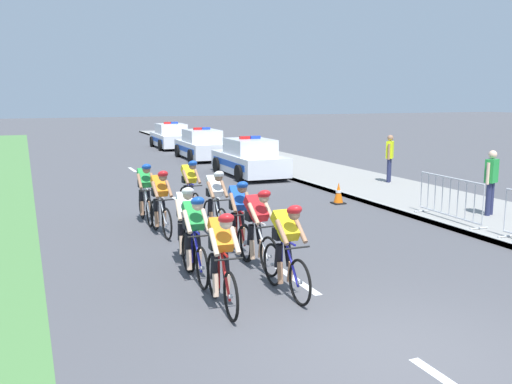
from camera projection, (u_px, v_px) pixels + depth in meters
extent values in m
plane|color=#4C4C51|center=(403.00, 352.00, 7.08)|extent=(160.00, 160.00, 0.00)
cube|color=gray|center=(330.00, 175.00, 22.40)|extent=(3.73, 60.00, 0.12)
cube|color=#9E9E99|center=(289.00, 177.00, 21.74)|extent=(0.16, 60.00, 0.13)
cube|color=white|center=(297.00, 280.00, 9.81)|extent=(0.14, 1.60, 0.01)
cube|color=white|center=(222.00, 230.00, 13.46)|extent=(0.14, 1.60, 0.01)
cube|color=white|center=(180.00, 201.00, 17.11)|extent=(0.14, 1.60, 0.01)
cube|color=white|center=(152.00, 183.00, 20.76)|extent=(0.14, 1.60, 0.01)
cube|color=white|center=(132.00, 170.00, 24.41)|extent=(0.14, 1.60, 0.01)
torus|color=black|center=(231.00, 296.00, 8.00)|extent=(0.09, 0.73, 0.72)
cylinder|color=#99999E|center=(231.00, 296.00, 8.00)|extent=(0.06, 0.06, 0.06)
torus|color=black|center=(213.00, 275.00, 8.93)|extent=(0.09, 0.73, 0.72)
cylinder|color=#99999E|center=(213.00, 275.00, 8.93)|extent=(0.06, 0.06, 0.06)
cylinder|color=#B21919|center=(222.00, 251.00, 8.33)|extent=(0.07, 0.55, 0.04)
cylinder|color=#B21919|center=(226.00, 276.00, 8.22)|extent=(0.07, 0.48, 0.63)
cylinder|color=#B21919|center=(219.00, 267.00, 8.56)|extent=(0.04, 0.04, 0.65)
cylinder|color=black|center=(229.00, 259.00, 8.00)|extent=(0.42, 0.06, 0.03)
cube|color=black|center=(219.00, 245.00, 8.51)|extent=(0.11, 0.23, 0.05)
cube|color=orange|center=(221.00, 234.00, 8.36)|extent=(0.31, 0.56, 0.47)
cube|color=black|center=(219.00, 243.00, 8.49)|extent=(0.29, 0.22, 0.18)
cylinder|color=black|center=(226.00, 265.00, 8.53)|extent=(0.12, 0.23, 0.40)
cylinder|color=beige|center=(227.00, 284.00, 8.50)|extent=(0.10, 0.16, 0.36)
cylinder|color=black|center=(214.00, 267.00, 8.47)|extent=(0.12, 0.18, 0.40)
cylinder|color=beige|center=(216.00, 285.00, 8.44)|extent=(0.10, 0.13, 0.36)
cylinder|color=beige|center=(235.00, 240.00, 8.21)|extent=(0.10, 0.41, 0.35)
cylinder|color=beige|center=(214.00, 242.00, 8.11)|extent=(0.10, 0.41, 0.35)
sphere|color=beige|center=(226.00, 223.00, 8.03)|extent=(0.19, 0.19, 0.19)
ellipsoid|color=red|center=(226.00, 219.00, 8.01)|extent=(0.25, 0.33, 0.24)
torus|color=black|center=(300.00, 282.00, 8.60)|extent=(0.05, 0.72, 0.72)
cylinder|color=#99999E|center=(300.00, 282.00, 8.60)|extent=(0.06, 0.06, 0.06)
torus|color=black|center=(273.00, 264.00, 9.51)|extent=(0.05, 0.72, 0.72)
cylinder|color=#99999E|center=(273.00, 264.00, 9.51)|extent=(0.06, 0.06, 0.06)
cylinder|color=#1E1E99|center=(287.00, 241.00, 8.92)|extent=(0.04, 0.55, 0.04)
cylinder|color=#1E1E99|center=(292.00, 264.00, 8.81)|extent=(0.04, 0.48, 0.63)
cylinder|color=#1E1E99|center=(282.00, 256.00, 9.15)|extent=(0.04, 0.04, 0.65)
cylinder|color=black|center=(297.00, 248.00, 8.60)|extent=(0.42, 0.03, 0.03)
cube|color=black|center=(282.00, 236.00, 9.09)|extent=(0.10, 0.22, 0.05)
cube|color=yellow|center=(285.00, 225.00, 8.95)|extent=(0.28, 0.55, 0.44)
cube|color=black|center=(282.00, 233.00, 9.08)|extent=(0.28, 0.20, 0.18)
cylinder|color=black|center=(288.00, 254.00, 9.12)|extent=(0.11, 0.22, 0.40)
cylinder|color=#9E7051|center=(290.00, 272.00, 9.10)|extent=(0.09, 0.15, 0.36)
cylinder|color=black|center=(278.00, 256.00, 9.06)|extent=(0.11, 0.17, 0.40)
cylinder|color=#9E7051|center=(280.00, 273.00, 9.03)|extent=(0.09, 0.12, 0.36)
cylinder|color=#9E7051|center=(301.00, 230.00, 8.82)|extent=(0.08, 0.40, 0.35)
cylinder|color=#9E7051|center=(282.00, 232.00, 8.70)|extent=(0.08, 0.40, 0.35)
sphere|color=#9E7051|center=(294.00, 214.00, 8.63)|extent=(0.19, 0.19, 0.19)
ellipsoid|color=red|center=(294.00, 210.00, 8.61)|extent=(0.23, 0.32, 0.24)
torus|color=black|center=(202.00, 268.00, 9.31)|extent=(0.06, 0.72, 0.72)
cylinder|color=#99999E|center=(202.00, 268.00, 9.31)|extent=(0.06, 0.06, 0.06)
torus|color=black|center=(187.00, 253.00, 10.23)|extent=(0.06, 0.72, 0.72)
cylinder|color=#99999E|center=(187.00, 253.00, 10.23)|extent=(0.06, 0.06, 0.06)
cylinder|color=#1E1E99|center=(195.00, 230.00, 9.63)|extent=(0.05, 0.55, 0.04)
cylinder|color=#1E1E99|center=(198.00, 251.00, 9.53)|extent=(0.05, 0.48, 0.63)
cylinder|color=#1E1E99|center=(192.00, 245.00, 9.87)|extent=(0.04, 0.04, 0.65)
cylinder|color=black|center=(200.00, 236.00, 9.32)|extent=(0.42, 0.04, 0.03)
cube|color=black|center=(192.00, 225.00, 9.81)|extent=(0.10, 0.22, 0.05)
cube|color=green|center=(193.00, 216.00, 9.66)|extent=(0.29, 0.55, 0.47)
cube|color=black|center=(192.00, 223.00, 9.80)|extent=(0.28, 0.21, 0.18)
cylinder|color=black|center=(198.00, 243.00, 9.84)|extent=(0.11, 0.23, 0.40)
cylinder|color=beige|center=(199.00, 259.00, 9.81)|extent=(0.09, 0.16, 0.36)
cylinder|color=black|center=(188.00, 244.00, 9.78)|extent=(0.11, 0.17, 0.40)
cylinder|color=beige|center=(189.00, 260.00, 9.75)|extent=(0.09, 0.12, 0.36)
cylinder|color=beige|center=(206.00, 220.00, 9.53)|extent=(0.08, 0.40, 0.35)
cylinder|color=beige|center=(187.00, 222.00, 9.42)|extent=(0.08, 0.40, 0.35)
sphere|color=beige|center=(198.00, 205.00, 9.35)|extent=(0.19, 0.19, 0.19)
ellipsoid|color=blue|center=(198.00, 201.00, 9.33)|extent=(0.24, 0.32, 0.24)
torus|color=black|center=(269.00, 257.00, 9.97)|extent=(0.10, 0.73, 0.72)
cylinder|color=#99999E|center=(269.00, 257.00, 9.97)|extent=(0.06, 0.06, 0.06)
torus|color=black|center=(245.00, 243.00, 10.85)|extent=(0.10, 0.73, 0.72)
cylinder|color=#99999E|center=(245.00, 243.00, 10.85)|extent=(0.06, 0.06, 0.06)
cylinder|color=white|center=(258.00, 222.00, 10.28)|extent=(0.07, 0.55, 0.04)
cylinder|color=white|center=(262.00, 241.00, 10.18)|extent=(0.07, 0.48, 0.63)
cylinder|color=white|center=(253.00, 236.00, 10.51)|extent=(0.04, 0.04, 0.65)
cylinder|color=black|center=(267.00, 227.00, 9.97)|extent=(0.42, 0.06, 0.03)
cube|color=black|center=(253.00, 218.00, 10.45)|extent=(0.12, 0.23, 0.05)
cube|color=red|center=(256.00, 208.00, 10.30)|extent=(0.32, 0.57, 0.45)
cube|color=black|center=(254.00, 216.00, 10.43)|extent=(0.29, 0.22, 0.18)
cylinder|color=black|center=(259.00, 234.00, 10.49)|extent=(0.13, 0.23, 0.40)
cylinder|color=tan|center=(261.00, 249.00, 10.46)|extent=(0.10, 0.16, 0.36)
cylinder|color=black|center=(250.00, 235.00, 10.41)|extent=(0.12, 0.18, 0.40)
cylinder|color=tan|center=(252.00, 250.00, 10.38)|extent=(0.10, 0.13, 0.36)
cylinder|color=tan|center=(270.00, 212.00, 10.19)|extent=(0.10, 0.41, 0.35)
cylinder|color=tan|center=(254.00, 214.00, 10.05)|extent=(0.10, 0.41, 0.35)
sphere|color=tan|center=(264.00, 198.00, 10.00)|extent=(0.19, 0.19, 0.19)
ellipsoid|color=red|center=(264.00, 194.00, 9.98)|extent=(0.25, 0.33, 0.24)
torus|color=black|center=(191.00, 252.00, 10.25)|extent=(0.12, 0.72, 0.72)
cylinder|color=#99999E|center=(191.00, 252.00, 10.25)|extent=(0.07, 0.07, 0.06)
torus|color=black|center=(182.00, 239.00, 11.20)|extent=(0.12, 0.72, 0.72)
cylinder|color=#99999E|center=(182.00, 239.00, 11.20)|extent=(0.07, 0.07, 0.06)
cylinder|color=black|center=(186.00, 218.00, 10.59)|extent=(0.09, 0.55, 0.04)
cylinder|color=black|center=(188.00, 237.00, 10.48)|extent=(0.09, 0.48, 0.63)
cylinder|color=black|center=(185.00, 231.00, 10.83)|extent=(0.04, 0.04, 0.65)
cylinder|color=black|center=(189.00, 223.00, 10.26)|extent=(0.42, 0.07, 0.03)
cube|color=black|center=(184.00, 214.00, 10.77)|extent=(0.12, 0.23, 0.05)
cube|color=white|center=(185.00, 205.00, 10.62)|extent=(0.33, 0.58, 0.44)
cube|color=black|center=(184.00, 212.00, 10.75)|extent=(0.30, 0.23, 0.18)
cylinder|color=black|center=(190.00, 230.00, 10.79)|extent=(0.13, 0.23, 0.40)
cylinder|color=beige|center=(191.00, 244.00, 10.76)|extent=(0.10, 0.16, 0.36)
cylinder|color=black|center=(181.00, 230.00, 10.74)|extent=(0.13, 0.18, 0.40)
cylinder|color=beige|center=(182.00, 245.00, 10.71)|extent=(0.10, 0.13, 0.36)
cylinder|color=beige|center=(196.00, 209.00, 10.47)|extent=(0.12, 0.41, 0.35)
cylinder|color=beige|center=(179.00, 210.00, 10.38)|extent=(0.12, 0.41, 0.35)
sphere|color=beige|center=(188.00, 195.00, 10.29)|extent=(0.19, 0.19, 0.19)
ellipsoid|color=white|center=(188.00, 191.00, 10.27)|extent=(0.26, 0.34, 0.24)
torus|color=black|center=(245.00, 242.00, 10.97)|extent=(0.11, 0.73, 0.72)
cylinder|color=#99999E|center=(245.00, 242.00, 10.97)|extent=(0.07, 0.07, 0.06)
torus|color=black|center=(232.00, 230.00, 11.91)|extent=(0.11, 0.73, 0.72)
cylinder|color=#99999E|center=(232.00, 230.00, 11.91)|extent=(0.07, 0.07, 0.06)
cylinder|color=#B21919|center=(239.00, 210.00, 11.30)|extent=(0.09, 0.55, 0.04)
cylinder|color=#B21919|center=(242.00, 228.00, 11.19)|extent=(0.08, 0.48, 0.63)
cylinder|color=#B21919|center=(237.00, 223.00, 11.54)|extent=(0.04, 0.04, 0.65)
cylinder|color=black|center=(244.00, 215.00, 10.97)|extent=(0.42, 0.07, 0.03)
cube|color=black|center=(237.00, 207.00, 11.48)|extent=(0.12, 0.23, 0.05)
cube|color=blue|center=(238.00, 198.00, 11.33)|extent=(0.33, 0.56, 0.47)
cube|color=black|center=(237.00, 205.00, 11.46)|extent=(0.30, 0.22, 0.18)
cylinder|color=black|center=(242.00, 221.00, 11.50)|extent=(0.13, 0.23, 0.40)
cylinder|color=#9E7051|center=(243.00, 235.00, 11.47)|extent=(0.10, 0.16, 0.36)
cylinder|color=black|center=(233.00, 222.00, 11.45)|extent=(0.12, 0.18, 0.40)
cylinder|color=#9E7051|center=(234.00, 236.00, 11.42)|extent=(0.10, 0.13, 0.36)
cylinder|color=#9E7051|center=(249.00, 202.00, 11.18)|extent=(0.11, 0.41, 0.35)
cylinder|color=#9E7051|center=(233.00, 203.00, 11.09)|extent=(0.11, 0.41, 0.35)
sphere|color=#9E7051|center=(242.00, 188.00, 11.01)|extent=(0.19, 0.19, 0.19)
ellipsoid|color=blue|center=(242.00, 185.00, 10.99)|extent=(0.26, 0.33, 0.24)
torus|color=black|center=(167.00, 224.00, 12.52)|extent=(0.09, 0.73, 0.72)
cylinder|color=#99999E|center=(167.00, 224.00, 12.52)|extent=(0.06, 0.06, 0.06)
torus|color=black|center=(155.00, 215.00, 13.41)|extent=(0.09, 0.73, 0.72)
cylinder|color=#99999E|center=(155.00, 215.00, 13.41)|extent=(0.06, 0.06, 0.06)
cylinder|color=silver|center=(161.00, 197.00, 12.83)|extent=(0.07, 0.55, 0.04)
cylinder|color=silver|center=(163.00, 212.00, 12.73)|extent=(0.07, 0.48, 0.63)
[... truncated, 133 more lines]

